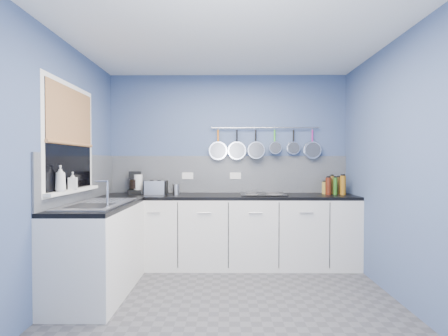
{
  "coord_description": "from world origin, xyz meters",
  "views": [
    {
      "loc": [
        -0.03,
        -2.86,
        1.32
      ],
      "look_at": [
        -0.05,
        0.75,
        1.25
      ],
      "focal_mm": 25.59,
      "sensor_mm": 36.0,
      "label": 1
    }
  ],
  "objects_px": {
    "soap_bottle_b": "(73,181)",
    "toaster": "(156,188)",
    "coffee_maker": "(135,183)",
    "canister": "(176,189)",
    "hob": "(263,194)",
    "paper_towel": "(138,184)",
    "soap_bottle_a": "(60,178)"
  },
  "relations": [
    {
      "from": "hob",
      "to": "canister",
      "type": "bearing_deg",
      "value": 179.44
    },
    {
      "from": "paper_towel",
      "to": "hob",
      "type": "relative_size",
      "value": 0.44
    },
    {
      "from": "coffee_maker",
      "to": "toaster",
      "type": "height_order",
      "value": "coffee_maker"
    },
    {
      "from": "soap_bottle_b",
      "to": "paper_towel",
      "type": "height_order",
      "value": "soap_bottle_b"
    },
    {
      "from": "soap_bottle_a",
      "to": "paper_towel",
      "type": "xyz_separation_m",
      "value": [
        0.35,
        1.28,
        -0.14
      ]
    },
    {
      "from": "soap_bottle_b",
      "to": "toaster",
      "type": "xyz_separation_m",
      "value": [
        0.59,
        0.99,
        -0.15
      ]
    },
    {
      "from": "coffee_maker",
      "to": "canister",
      "type": "xyz_separation_m",
      "value": [
        0.56,
        -0.07,
        -0.08
      ]
    },
    {
      "from": "soap_bottle_a",
      "to": "canister",
      "type": "height_order",
      "value": "soap_bottle_a"
    },
    {
      "from": "soap_bottle_a",
      "to": "paper_towel",
      "type": "bearing_deg",
      "value": 74.68
    },
    {
      "from": "soap_bottle_b",
      "to": "paper_towel",
      "type": "distance_m",
      "value": 1.11
    },
    {
      "from": "toaster",
      "to": "hob",
      "type": "relative_size",
      "value": 0.48
    },
    {
      "from": "soap_bottle_b",
      "to": "coffee_maker",
      "type": "xyz_separation_m",
      "value": [
        0.3,
        1.07,
        -0.09
      ]
    },
    {
      "from": "paper_towel",
      "to": "canister",
      "type": "bearing_deg",
      "value": -5.86
    },
    {
      "from": "soap_bottle_b",
      "to": "hob",
      "type": "bearing_deg",
      "value": 26.6
    },
    {
      "from": "coffee_maker",
      "to": "toaster",
      "type": "xyz_separation_m",
      "value": [
        0.29,
        -0.08,
        -0.06
      ]
    },
    {
      "from": "paper_towel",
      "to": "coffee_maker",
      "type": "distance_m",
      "value": 0.06
    },
    {
      "from": "paper_towel",
      "to": "hob",
      "type": "xyz_separation_m",
      "value": [
        1.62,
        -0.06,
        -0.12
      ]
    },
    {
      "from": "soap_bottle_b",
      "to": "hob",
      "type": "distance_m",
      "value": 2.22
    },
    {
      "from": "paper_towel",
      "to": "hob",
      "type": "distance_m",
      "value": 1.63
    },
    {
      "from": "canister",
      "to": "soap_bottle_a",
      "type": "bearing_deg",
      "value": -124.91
    },
    {
      "from": "hob",
      "to": "soap_bottle_a",
      "type": "bearing_deg",
      "value": -148.29
    },
    {
      "from": "toaster",
      "to": "canister",
      "type": "bearing_deg",
      "value": -4.39
    },
    {
      "from": "soap_bottle_b",
      "to": "coffee_maker",
      "type": "distance_m",
      "value": 1.12
    },
    {
      "from": "canister",
      "to": "toaster",
      "type": "bearing_deg",
      "value": -178.29
    },
    {
      "from": "paper_towel",
      "to": "hob",
      "type": "bearing_deg",
      "value": -2.22
    },
    {
      "from": "soap_bottle_a",
      "to": "soap_bottle_b",
      "type": "distance_m",
      "value": 0.23
    },
    {
      "from": "soap_bottle_b",
      "to": "hob",
      "type": "height_order",
      "value": "soap_bottle_b"
    },
    {
      "from": "soap_bottle_b",
      "to": "paper_towel",
      "type": "relative_size",
      "value": 0.68
    },
    {
      "from": "soap_bottle_b",
      "to": "toaster",
      "type": "height_order",
      "value": "soap_bottle_b"
    },
    {
      "from": "canister",
      "to": "soap_bottle_b",
      "type": "bearing_deg",
      "value": -130.67
    },
    {
      "from": "soap_bottle_a",
      "to": "soap_bottle_b",
      "type": "bearing_deg",
      "value": 90.0
    },
    {
      "from": "soap_bottle_a",
      "to": "paper_towel",
      "type": "relative_size",
      "value": 0.94
    }
  ]
}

